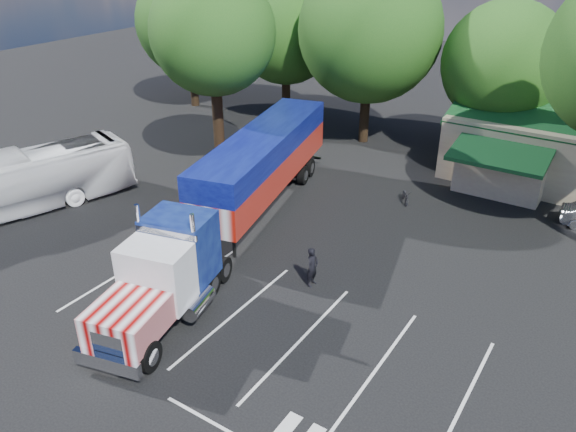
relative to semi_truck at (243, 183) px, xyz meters
The scene contains 10 objects.
ground 4.98m from the semi_truck, ahead, with size 120.00×120.00×0.00m, color black.
tree_row_a 24.49m from the semi_truck, 137.62° to the left, with size 9.00×9.00×11.68m.
tree_row_b 20.11m from the semi_truck, 116.61° to the left, with size 8.40×8.40×11.35m.
tree_row_c 16.83m from the semi_truck, 92.79° to the left, with size 10.00×10.00×13.05m.
tree_row_d 19.49m from the semi_truck, 64.47° to the left, with size 8.00×8.00×10.60m.
tree_near_left 10.51m from the semi_truck, 137.66° to the left, with size 7.60×7.60×12.65m.
semi_truck is the anchor object (origin of this frame).
woman 6.62m from the semi_truck, 24.51° to the right, with size 0.69×0.45×1.89m, color black.
bicycle 10.04m from the semi_truck, 52.04° to the left, with size 0.54×1.54×0.81m, color black.
tour_bus 12.85m from the semi_truck, 156.79° to the right, with size 2.90×12.38×3.45m, color white.
Camera 1 is at (12.23, -20.72, 14.48)m, focal length 35.00 mm.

